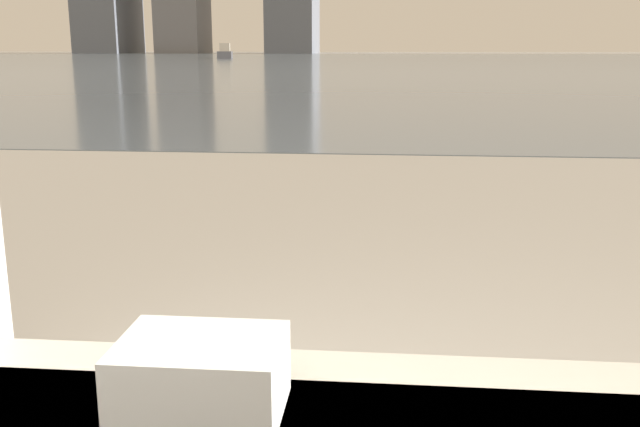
# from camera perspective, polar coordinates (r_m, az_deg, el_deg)

# --- Properties ---
(towel_stack) EXTENTS (0.25, 0.19, 0.12)m
(towel_stack) POSITION_cam_1_polar(r_m,az_deg,el_deg) (1.13, -9.48, -12.80)
(towel_stack) COLOR white
(towel_stack) RESTS_ON bathtub
(harbor_water) EXTENTS (180.00, 110.00, 0.01)m
(harbor_water) POSITION_cam_1_polar(r_m,az_deg,el_deg) (62.16, 5.44, 12.17)
(harbor_water) COLOR slate
(harbor_water) RESTS_ON ground_plane
(harbor_boat_0) EXTENTS (1.88, 3.83, 1.37)m
(harbor_boat_0) POSITION_cam_1_polar(r_m,az_deg,el_deg) (67.40, -7.61, 12.60)
(harbor_boat_0) COLOR #4C4C51
(harbor_boat_0) RESTS_ON harbor_water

